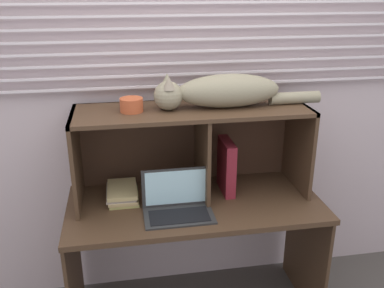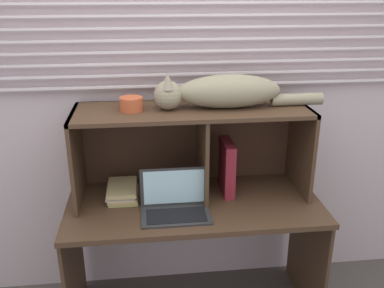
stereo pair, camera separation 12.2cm
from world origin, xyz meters
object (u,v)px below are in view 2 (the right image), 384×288
laptop (175,204)px  small_basket (131,104)px  binder_upright (227,167)px  book_stack (123,191)px

laptop → small_basket: size_ratio=3.02×
laptop → small_basket: small_basket is taller
laptop → small_basket: 0.57m
binder_upright → small_basket: small_basket is taller
small_basket → binder_upright: bearing=0.0°
laptop → small_basket: bearing=135.0°
laptop → binder_upright: 0.39m
binder_upright → small_basket: bearing=180.0°
laptop → book_stack: bearing=143.6°
binder_upright → book_stack: bearing=179.8°
book_stack → laptop: bearing=-36.4°
binder_upright → book_stack: size_ratio=1.23×
laptop → small_basket: (-0.21, 0.21, 0.49)m
book_stack → binder_upright: bearing=-0.2°
binder_upright → book_stack: binder_upright is taller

